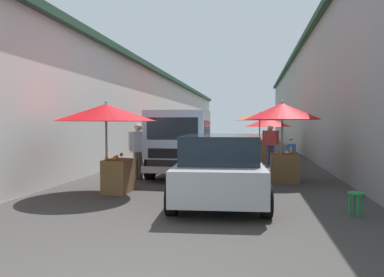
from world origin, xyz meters
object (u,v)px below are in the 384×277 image
Objects in this scene: fruit_stall_far_right at (283,122)px; parked_scooter at (289,159)px; fruit_stall_mid_lane at (108,122)px; plastic_stool at (356,198)px; vendor_by_crates at (270,142)px; vendor_in_shade at (138,147)px; fruit_stall_near_left at (268,126)px; delivery_truck at (183,144)px; hatchback_car at (220,167)px; fruit_stall_far_left at (260,124)px; fruit_stall_near_right at (187,126)px.

fruit_stall_far_right is 1.44× the size of parked_scooter.
parked_scooter is (4.86, -4.73, -1.28)m from fruit_stall_mid_lane.
fruit_stall_mid_lane is 5.58× the size of plastic_stool.
vendor_in_shade reaches higher than vendor_by_crates.
fruit_stall_far_right is at bearing -179.41° from fruit_stall_near_left.
fruit_stall_mid_lane is at bearing 156.94° from delivery_truck.
fruit_stall_mid_lane is 1.46× the size of parked_scooter.
fruit_stall_near_left is 1.02× the size of fruit_stall_far_right.
vendor_by_crates is (7.00, -1.42, 0.21)m from hatchback_car.
fruit_stall_far_right reaches higher than plastic_stool.
delivery_truck is at bearing 84.48° from fruit_stall_far_right.
fruit_stall_mid_lane is at bearing 135.78° from parked_scooter.
fruit_stall_mid_lane is 1.43× the size of vendor_in_shade.
plastic_stool is (-3.94, -1.01, -1.42)m from fruit_stall_far_right.
fruit_stall_near_left is at bearing -20.18° from delivery_truck.
delivery_truck is 11.36× the size of plastic_stool.
hatchback_car is 9.24× the size of plastic_stool.
parked_scooter is at bearing -162.12° from vendor_by_crates.
fruit_stall_far_left is 3.39m from fruit_stall_near_right.
fruit_stall_near_right reaches higher than vendor_in_shade.
fruit_stall_far_left reaches higher than fruit_stall_mid_lane.
fruit_stall_far_left is 6.26m from delivery_truck.
vendor_in_shade is (-6.44, 3.77, -0.67)m from fruit_stall_far_left.
fruit_stall_far_left is 1.04× the size of fruit_stall_near_right.
vendor_by_crates is 0.99× the size of parked_scooter.
fruit_stall_far_left is at bearing -23.66° from fruit_stall_mid_lane.
fruit_stall_far_right is at bearing -145.22° from fruit_stall_near_right.
fruit_stall_near_right reaches higher than hatchback_car.
fruit_stall_far_right is 4.39m from vendor_in_shade.
fruit_stall_near_right is at bearing 27.22° from plastic_stool.
fruit_stall_far_right is 5.48× the size of plastic_stool.
vendor_by_crates is at bearing 179.11° from fruit_stall_near_left.
fruit_stall_far_left is 10.13m from plastic_stool.
plastic_stool is at bearing -171.15° from fruit_stall_far_left.
vendor_in_shade reaches higher than parked_scooter.
hatchback_car is 2.37× the size of vendor_in_shade.
fruit_stall_far_left reaches higher than fruit_stall_near_left.
vendor_in_shade is at bearing 176.20° from fruit_stall_near_right.
parked_scooter is at bearing -61.36° from delivery_truck.
fruit_stall_near_left is at bearing -10.52° from fruit_stall_far_left.
fruit_stall_near_left is 9.81m from vendor_in_shade.
fruit_stall_far_right reaches higher than fruit_stall_far_left.
fruit_stall_near_left is at bearing -20.97° from fruit_stall_mid_lane.
vendor_by_crates is at bearing -32.38° from fruit_stall_mid_lane.
vendor_by_crates is (-1.71, -3.74, -0.63)m from fruit_stall_near_right.
fruit_stall_near_right is 5.39× the size of plastic_stool.
hatchback_car is 7.15m from vendor_by_crates.
fruit_stall_far_right is 3.62m from hatchback_car.
delivery_truck is 2.98× the size of parked_scooter.
plastic_stool is (-6.12, -0.61, -0.12)m from parked_scooter.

